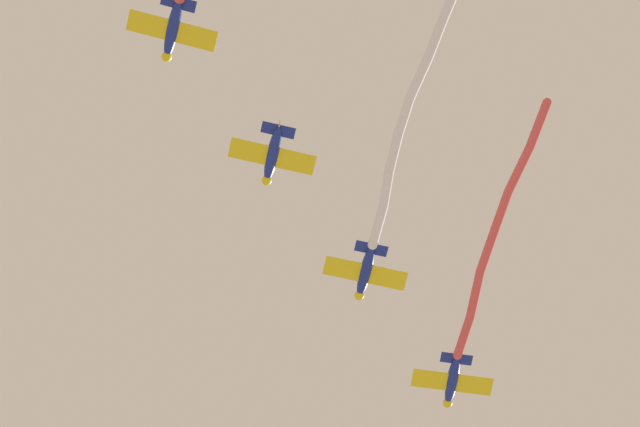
{
  "coord_description": "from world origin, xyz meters",
  "views": [
    {
      "loc": [
        -44.54,
        3.03,
        4.35
      ],
      "look_at": [
        -18.24,
        3.72,
        76.22
      ],
      "focal_mm": 61.78,
      "sensor_mm": 36.0,
      "label": 1
    }
  ],
  "objects": [
    {
      "name": "airplane_lead",
      "position": [
        -5.02,
        -5.63,
        75.86
      ],
      "size": [
        4.6,
        6.09,
        1.5
      ],
      "rotation": [
        0.0,
        0.0,
        0.17
      ],
      "color": "navy"
    },
    {
      "name": "smoke_trail_lead",
      "position": [
        -16.22,
        -8.86,
        77.2
      ],
      "size": [
        18.76,
        6.81,
        3.09
      ],
      "color": "#DB4C4C"
    },
    {
      "name": "airplane_left_wing",
      "position": [
        -13.77,
        0.62,
        76.11
      ],
      "size": [
        4.65,
        6.1,
        1.5
      ],
      "rotation": [
        0.0,
        0.0,
        0.25
      ],
      "color": "navy"
    },
    {
      "name": "smoke_trail_left_wing",
      "position": [
        -24.87,
        -2.53,
        76.94
      ],
      "size": [
        18.4,
        6.66,
        3.01
      ],
      "color": "white"
    },
    {
      "name": "airplane_right_wing",
      "position": [
        -22.51,
        6.87,
        76.36
      ],
      "size": [
        4.65,
        6.1,
        1.5
      ],
      "rotation": [
        0.0,
        0.0,
        0.26
      ],
      "color": "navy"
    },
    {
      "name": "airplane_slot",
      "position": [
        -31.26,
        13.11,
        76.61
      ],
      "size": [
        4.66,
        6.1,
        1.5
      ],
      "rotation": [
        0.0,
        0.0,
        0.28
      ],
      "color": "navy"
    }
  ]
}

